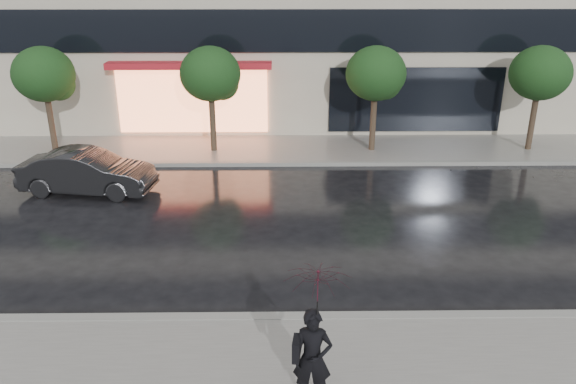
{
  "coord_description": "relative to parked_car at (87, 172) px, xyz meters",
  "views": [
    {
      "loc": [
        -0.45,
        -10.43,
        6.54
      ],
      "look_at": [
        -0.28,
        2.45,
        1.4
      ],
      "focal_mm": 35.0,
      "sensor_mm": 36.0,
      "label": 1
    }
  ],
  "objects": [
    {
      "name": "tree_far_east",
      "position": [
        15.53,
        4.03,
        2.25
      ],
      "size": [
        2.2,
        2.2,
        3.99
      ],
      "color": "#33261C",
      "rests_on": "ground"
    },
    {
      "name": "tree_far_west",
      "position": [
        -2.47,
        4.03,
        2.25
      ],
      "size": [
        2.2,
        2.2,
        3.99
      ],
      "color": "#33261C",
      "rests_on": "ground"
    },
    {
      "name": "curb_near",
      "position": [
        6.47,
        -7.0,
        -0.61
      ],
      "size": [
        60.0,
        0.25,
        0.14
      ],
      "primitive_type": "cube",
      "color": "gray",
      "rests_on": "ground"
    },
    {
      "name": "parked_car",
      "position": [
        0.0,
        0.0,
        0.0
      ],
      "size": [
        4.26,
        1.96,
        1.35
      ],
      "primitive_type": "imported",
      "rotation": [
        0.0,
        0.0,
        1.44
      ],
      "color": "black",
      "rests_on": "ground"
    },
    {
      "name": "pedestrian_with_umbrella",
      "position": [
        6.52,
        -9.36,
        1.05
      ],
      "size": [
        1.11,
        1.13,
        2.41
      ],
      "rotation": [
        0.0,
        0.0,
        -0.13
      ],
      "color": "black",
      "rests_on": "sidewalk_near"
    },
    {
      "name": "tree_mid_west",
      "position": [
        3.53,
        4.03,
        2.25
      ],
      "size": [
        2.2,
        2.2,
        3.99
      ],
      "color": "#33261C",
      "rests_on": "ground"
    },
    {
      "name": "sidewalk_far",
      "position": [
        6.47,
        4.25,
        -0.62
      ],
      "size": [
        60.0,
        3.5,
        0.12
      ],
      "primitive_type": "cube",
      "color": "slate",
      "rests_on": "ground"
    },
    {
      "name": "curb_far",
      "position": [
        6.47,
        2.5,
        -0.61
      ],
      "size": [
        60.0,
        0.25,
        0.14
      ],
      "primitive_type": "cube",
      "color": "gray",
      "rests_on": "ground"
    },
    {
      "name": "ground",
      "position": [
        6.47,
        -6.0,
        -0.68
      ],
      "size": [
        120.0,
        120.0,
        0.0
      ],
      "primitive_type": "plane",
      "color": "black",
      "rests_on": "ground"
    },
    {
      "name": "tree_mid_east",
      "position": [
        9.53,
        4.03,
        2.25
      ],
      "size": [
        2.2,
        2.2,
        3.99
      ],
      "color": "#33261C",
      "rests_on": "ground"
    }
  ]
}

